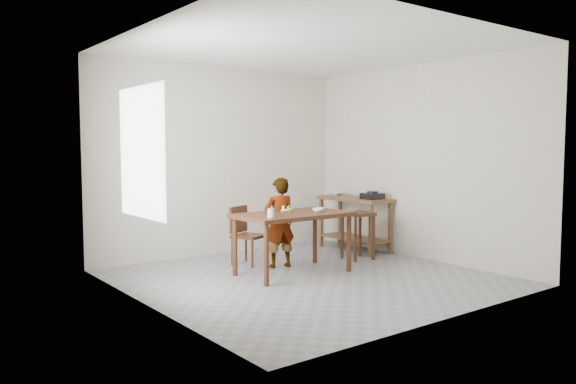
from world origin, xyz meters
TOP-DOWN VIEW (x-y plane):
  - floor at (0.00, 0.00)m, footprint 4.00×4.00m
  - ceiling at (0.00, 0.00)m, footprint 4.00×4.00m
  - wall_back at (0.00, 2.02)m, footprint 4.00×0.04m
  - wall_front at (0.00, -2.02)m, footprint 4.00×0.04m
  - wall_left at (-2.02, 0.00)m, footprint 0.04×4.00m
  - wall_right at (2.02, 0.00)m, footprint 0.04×4.00m
  - window_pane at (-1.97, 0.20)m, footprint 0.02×1.10m
  - dining_table at (0.00, 0.30)m, footprint 1.40×0.80m
  - prep_counter at (1.72, 1.00)m, footprint 0.50×1.20m
  - child at (0.09, 0.70)m, footprint 0.47×0.35m
  - dining_chair at (-0.14, 1.07)m, footprint 0.48×0.48m
  - stool at (1.26, 0.46)m, footprint 0.42×0.42m
  - glass_tumbler at (-0.47, 0.11)m, footprint 0.10×0.10m
  - small_bowl at (0.33, 0.21)m, footprint 0.18×0.18m
  - banana at (-0.00, 0.43)m, footprint 0.18×0.15m
  - serving_bowl at (1.72, 1.42)m, footprint 0.25×0.25m
  - gas_burner at (1.72, 0.63)m, footprint 0.28×0.28m

SIDE VIEW (x-z plane):
  - floor at x=0.00m, z-range -0.04..0.00m
  - stool at x=1.26m, z-range 0.00..0.66m
  - dining_table at x=0.00m, z-range 0.00..0.75m
  - dining_chair at x=-0.14m, z-range 0.00..0.77m
  - prep_counter at x=1.72m, z-range 0.00..0.80m
  - child at x=0.09m, z-range 0.00..1.16m
  - small_bowl at x=0.33m, z-range 0.75..0.80m
  - banana at x=0.00m, z-range 0.75..0.80m
  - glass_tumbler at x=-0.47m, z-range 0.75..0.85m
  - serving_bowl at x=1.72m, z-range 0.80..0.85m
  - gas_burner at x=1.72m, z-range 0.80..0.89m
  - wall_back at x=0.00m, z-range 0.00..2.70m
  - wall_front at x=0.00m, z-range 0.00..2.70m
  - wall_left at x=-2.02m, z-range 0.00..2.70m
  - wall_right at x=2.02m, z-range 0.00..2.70m
  - window_pane at x=-1.97m, z-range 0.85..2.15m
  - ceiling at x=0.00m, z-range 2.70..2.74m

